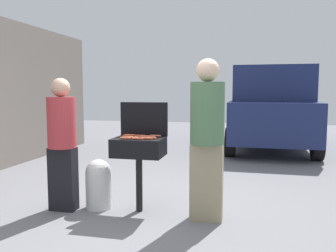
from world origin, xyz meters
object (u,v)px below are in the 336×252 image
(person_right, at_px, (207,134))
(hot_dog_10, at_px, (151,138))
(hot_dog_5, at_px, (126,138))
(hot_dog_9, at_px, (156,136))
(hot_dog_0, at_px, (140,137))
(propane_tank, at_px, (99,183))
(hot_dog_2, at_px, (138,139))
(hot_dog_8, at_px, (127,137))
(bbq_grill, at_px, (139,150))
(hot_dog_6, at_px, (128,137))
(hot_dog_3, at_px, (133,138))
(hot_dog_12, at_px, (150,137))
(person_left, at_px, (62,139))
(parked_minivan, at_px, (270,108))
(hot_dog_1, at_px, (146,136))
(hot_dog_4, at_px, (140,136))
(hot_dog_11, at_px, (129,136))
(hot_dog_13, at_px, (130,135))
(hot_dog_7, at_px, (147,139))

(person_right, bearing_deg, hot_dog_10, 6.34)
(hot_dog_5, xyz_separation_m, hot_dog_9, (0.29, 0.28, 0.00))
(hot_dog_0, relative_size, propane_tank, 0.21)
(hot_dog_2, bearing_deg, hot_dog_10, 33.01)
(hot_dog_8, height_order, hot_dog_9, same)
(hot_dog_8, bearing_deg, bbq_grill, 9.46)
(hot_dog_6, xyz_separation_m, propane_tank, (-0.41, 0.05, -0.59))
(propane_tank, xyz_separation_m, person_right, (1.36, -0.10, 0.66))
(hot_dog_3, height_order, hot_dog_12, same)
(hot_dog_3, height_order, hot_dog_8, same)
(hot_dog_0, relative_size, hot_dog_9, 1.00)
(hot_dog_2, distance_m, propane_tank, 0.83)
(hot_dog_9, bearing_deg, hot_dog_12, -111.43)
(hot_dog_12, height_order, person_left, person_left)
(hot_dog_2, relative_size, hot_dog_8, 1.00)
(hot_dog_0, xyz_separation_m, person_right, (0.81, -0.09, 0.07))
(hot_dog_10, bearing_deg, parked_minivan, 72.89)
(hot_dog_8, bearing_deg, hot_dog_2, -36.66)
(bbq_grill, height_order, hot_dog_0, hot_dog_0)
(hot_dog_10, relative_size, parked_minivan, 0.03)
(hot_dog_1, distance_m, parked_minivan, 5.54)
(hot_dog_2, height_order, hot_dog_4, same)
(hot_dog_0, bearing_deg, hot_dog_8, -178.54)
(hot_dog_11, bearing_deg, hot_dog_0, -30.05)
(hot_dog_4, xyz_separation_m, hot_dog_13, (-0.13, 0.03, 0.00))
(hot_dog_3, height_order, hot_dog_7, same)
(hot_dog_4, bearing_deg, hot_dog_0, -70.55)
(hot_dog_5, bearing_deg, parked_minivan, 70.49)
(hot_dog_4, relative_size, hot_dog_6, 1.00)
(hot_dog_1, height_order, person_right, person_right)
(parked_minivan, bearing_deg, propane_tank, 66.84)
(hot_dog_2, xyz_separation_m, hot_dog_4, (-0.06, 0.25, 0.00))
(hot_dog_8, bearing_deg, hot_dog_5, -79.70)
(hot_dog_1, relative_size, hot_dog_12, 1.00)
(hot_dog_0, height_order, hot_dog_1, same)
(bbq_grill, relative_size, hot_dog_10, 6.92)
(hot_dog_10, bearing_deg, hot_dog_3, -173.91)
(hot_dog_8, relative_size, hot_dog_10, 1.00)
(hot_dog_9, relative_size, parked_minivan, 0.03)
(hot_dog_6, bearing_deg, hot_dog_13, 100.91)
(hot_dog_1, relative_size, person_right, 0.07)
(hot_dog_0, bearing_deg, hot_dog_7, -42.05)
(hot_dog_0, xyz_separation_m, hot_dog_11, (-0.18, 0.10, 0.00))
(hot_dog_10, height_order, parked_minivan, parked_minivan)
(bbq_grill, distance_m, hot_dog_10, 0.24)
(person_right, relative_size, parked_minivan, 0.41)
(hot_dog_3, distance_m, hot_dog_12, 0.21)
(hot_dog_13, bearing_deg, hot_dog_5, -81.28)
(hot_dog_7, distance_m, person_left, 1.06)
(hot_dog_4, xyz_separation_m, person_right, (0.85, -0.21, 0.07))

